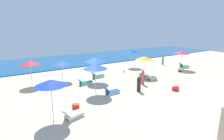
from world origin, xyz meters
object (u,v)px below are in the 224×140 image
at_px(umbrella_4, 95,66).
at_px(cooler_box_0, 76,106).
at_px(lounge_chair_4_0, 112,91).
at_px(beachgoer_2, 143,77).
at_px(lounge_chair_0_1, 97,75).
at_px(lounge_chair_7_1, 184,66).
at_px(lounge_chair_1_1, 143,77).
at_px(umbrella_5, 62,63).
at_px(beachgoer_0, 139,84).
at_px(umbrella_7, 182,52).
at_px(beachgoer_1, 163,59).
at_px(lounge_chair_6_0, 73,114).
at_px(lounge_chair_7_0, 181,69).
at_px(umbrella_0, 95,60).
at_px(lounge_chair_1_0, 151,78).
at_px(umbrella_3, 131,51).
at_px(umbrella_1, 144,58).
at_px(umbrella_6, 51,83).
at_px(cooler_box_2, 175,89).
at_px(beach_ball_1, 124,71).
at_px(lounge_chair_0_0, 85,82).
at_px(umbrella_2, 30,62).

bearing_deg(umbrella_4, cooler_box_0, -144.53).
distance_m(lounge_chair_4_0, beachgoer_2, 4.15).
height_order(lounge_chair_0_1, lounge_chair_7_1, lounge_chair_0_1).
xyz_separation_m(lounge_chair_1_1, umbrella_5, (-7.78, 4.19, 1.72)).
bearing_deg(beachgoer_0, umbrella_7, -65.80).
relative_size(lounge_chair_1_1, beachgoer_1, 0.81).
distance_m(lounge_chair_1_1, lounge_chair_6_0, 10.76).
height_order(umbrella_7, lounge_chair_7_0, umbrella_7).
xyz_separation_m(umbrella_0, lounge_chair_1_0, (5.46, -2.76, -2.13)).
bearing_deg(umbrella_3, umbrella_1, -112.12).
bearing_deg(umbrella_6, umbrella_7, 13.79).
bearing_deg(lounge_chair_0_1, umbrella_3, -70.11).
bearing_deg(umbrella_1, lounge_chair_1_0, -99.85).
distance_m(umbrella_0, cooler_box_2, 8.42).
xyz_separation_m(beachgoer_2, beach_ball_1, (1.43, 5.08, -0.60)).
xyz_separation_m(umbrella_4, umbrella_7, (14.06, 1.84, -0.10)).
bearing_deg(umbrella_5, umbrella_7, -12.50).
bearing_deg(cooler_box_2, beachgoer_2, -72.99).
relative_size(lounge_chair_0_0, umbrella_1, 0.61).
relative_size(umbrella_1, lounge_chair_4_0, 1.72).
distance_m(umbrella_6, lounge_chair_6_0, 2.52).
height_order(umbrella_0, umbrella_7, umbrella_0).
bearing_deg(umbrella_1, lounge_chair_1_1, -134.21).
height_order(beachgoer_2, cooler_box_2, beachgoer_2).
distance_m(umbrella_7, cooler_box_0, 17.24).
height_order(lounge_chair_1_0, beachgoer_2, beachgoer_2).
distance_m(umbrella_6, beachgoer_0, 8.23).
height_order(umbrella_0, umbrella_6, umbrella_6).
distance_m(lounge_chair_0_0, umbrella_1, 7.38).
distance_m(lounge_chair_0_0, cooler_box_0, 5.56).
xyz_separation_m(umbrella_2, umbrella_6, (-0.18, -8.19, 0.14)).
height_order(lounge_chair_0_1, umbrella_5, umbrella_5).
height_order(lounge_chair_1_1, umbrella_5, umbrella_5).
xyz_separation_m(umbrella_0, beachgoer_2, (3.58, -3.47, -1.65)).
xyz_separation_m(beachgoer_0, beach_ball_1, (3.13, 6.43, -0.55)).
height_order(lounge_chair_0_0, umbrella_1, umbrella_1).
relative_size(lounge_chair_1_0, lounge_chair_1_1, 1.01).
bearing_deg(lounge_chair_6_0, beachgoer_2, -86.45).
xyz_separation_m(umbrella_6, lounge_chair_7_0, (17.67, 3.85, -2.22)).
bearing_deg(lounge_chair_7_1, umbrella_3, 64.00).
height_order(umbrella_3, beachgoer_0, umbrella_3).
bearing_deg(cooler_box_2, lounge_chair_0_0, -51.19).
xyz_separation_m(lounge_chair_1_0, umbrella_7, (6.97, 1.46, 2.10)).
relative_size(umbrella_4, beach_ball_1, 10.01).
bearing_deg(lounge_chair_1_0, beach_ball_1, 1.86).
height_order(umbrella_4, cooler_box_0, umbrella_4).
relative_size(lounge_chair_1_0, umbrella_2, 0.53).
relative_size(lounge_chair_1_1, umbrella_6, 0.50).
relative_size(beachgoer_1, cooler_box_0, 3.23).
xyz_separation_m(lounge_chair_6_0, lounge_chair_7_0, (16.56, 4.32, -0.02)).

